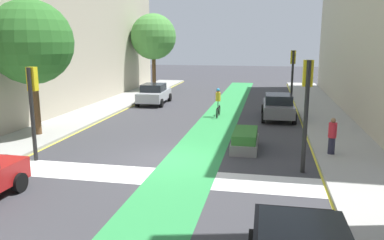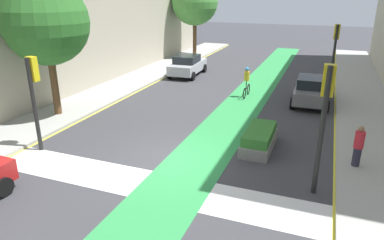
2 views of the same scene
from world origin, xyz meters
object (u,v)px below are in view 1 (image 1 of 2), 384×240
pedestrian_sidewalk_right_a (332,136)px  street_tree_near (31,43)px  traffic_signal_near_left (32,95)px  traffic_signal_near_right (307,95)px  car_silver_left_far (154,94)px  traffic_signal_far_right (293,68)px  cyclist_in_lane (218,102)px  street_tree_far (153,37)px  car_grey_right_far (278,106)px  median_planter (245,140)px

pedestrian_sidewalk_right_a → street_tree_near: 14.65m
traffic_signal_near_left → pedestrian_sidewalk_right_a: traffic_signal_near_left is taller
traffic_signal_near_right → car_silver_left_far: bearing=125.7°
traffic_signal_near_right → traffic_signal_near_left: (-10.64, -0.63, -0.24)m
traffic_signal_far_right → car_silver_left_far: 10.47m
traffic_signal_near_right → cyclist_in_lane: bearing=114.6°
pedestrian_sidewalk_right_a → street_tree_far: bearing=125.1°
traffic_signal_near_left → street_tree_far: bearing=94.2°
car_grey_right_far → cyclist_in_lane: (-3.76, -0.09, 0.17)m
car_silver_left_far → cyclist_in_lane: 6.87m
traffic_signal_far_right → car_grey_right_far: size_ratio=0.97×
traffic_signal_far_right → street_tree_far: (-12.50, 7.28, 2.24)m
traffic_signal_far_right → median_planter: 12.01m
car_silver_left_far → street_tree_far: street_tree_far is taller
traffic_signal_near_right → street_tree_near: 13.24m
car_grey_right_far → cyclist_in_lane: cyclist_in_lane is taller
pedestrian_sidewalk_right_a → street_tree_near: size_ratio=0.23×
cyclist_in_lane → pedestrian_sidewalk_right_a: 9.67m
traffic_signal_near_right → street_tree_far: (-12.24, 21.38, 2.23)m
street_tree_far → traffic_signal_near_left: bearing=-85.8°
traffic_signal_near_right → cyclist_in_lane: (-4.50, 9.80, -1.95)m
car_silver_left_far → traffic_signal_near_left: bearing=-92.5°
cyclist_in_lane → street_tree_far: bearing=123.8°
car_grey_right_far → traffic_signal_near_left: bearing=-133.3°
traffic_signal_near_right → street_tree_far: bearing=119.8°
traffic_signal_near_left → cyclist_in_lane: bearing=59.5°
traffic_signal_near_left → traffic_signal_far_right: bearing=53.5°
pedestrian_sidewalk_right_a → street_tree_near: (-14.13, 0.74, 3.80)m
traffic_signal_far_right → street_tree_near: bearing=-139.2°
traffic_signal_near_right → pedestrian_sidewalk_right_a: 3.17m
traffic_signal_far_right → median_planter: traffic_signal_far_right is taller
street_tree_far → pedestrian_sidewalk_right_a: bearing=-54.9°
car_silver_left_far → median_planter: 13.63m
traffic_signal_far_right → car_silver_left_far: (-10.26, -0.20, -2.10)m
cyclist_in_lane → street_tree_far: street_tree_far is taller
car_grey_right_far → street_tree_near: size_ratio=0.64×
car_grey_right_far → street_tree_near: street_tree_near is taller
traffic_signal_near_right → street_tree_near: street_tree_near is taller
traffic_signal_near_left → car_grey_right_far: bearing=46.7°
car_grey_right_far → car_silver_left_far: 10.10m
traffic_signal_near_left → car_grey_right_far: size_ratio=0.90×
traffic_signal_far_right → street_tree_far: 14.64m
traffic_signal_near_left → cyclist_in_lane: traffic_signal_near_left is taller
traffic_signal_near_right → car_grey_right_far: size_ratio=0.98×
traffic_signal_near_left → cyclist_in_lane: 12.22m
traffic_signal_far_right → cyclist_in_lane: bearing=-137.9°
traffic_signal_far_right → pedestrian_sidewalk_right_a: size_ratio=2.68×
traffic_signal_near_left → car_grey_right_far: 14.57m
car_silver_left_far → street_tree_near: 12.09m
cyclist_in_lane → median_planter: cyclist_in_lane is taller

